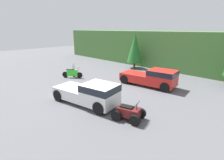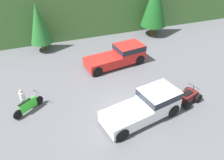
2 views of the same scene
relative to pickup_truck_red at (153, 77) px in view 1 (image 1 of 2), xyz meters
The scene contains 8 objects.
ground_plane 6.61m from the pickup_truck_red, 108.68° to the right, with size 80.00×80.00×0.00m, color #5B5B60.
hillside_backdrop 10.16m from the pickup_truck_red, 102.07° to the left, with size 44.00×6.00×5.13m.
tree_left 8.60m from the pickup_truck_red, 140.31° to the left, with size 2.15×2.15×4.90m.
pickup_truck_red is the anchor object (origin of this frame).
pickup_truck_second 7.10m from the pickup_truck_red, 97.20° to the right, with size 5.55×2.95×1.75m.
dirt_bike 9.16m from the pickup_truck_red, 154.89° to the right, with size 2.03×1.49×1.20m.
quad_atv 7.23m from the pickup_truck_red, 69.20° to the right, with size 2.16×1.71×1.17m.
rider_person 9.25m from the pickup_truck_red, 157.63° to the right, with size 0.46×0.46×1.66m.
Camera 1 is at (10.91, -8.28, 5.52)m, focal length 28.00 mm.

